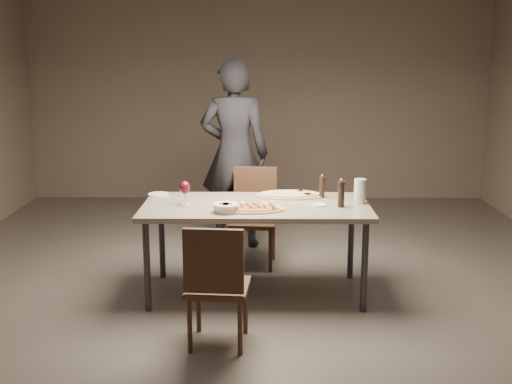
{
  "coord_description": "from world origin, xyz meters",
  "views": [
    {
      "loc": [
        0.04,
        -4.96,
        1.95
      ],
      "look_at": [
        0.0,
        0.0,
        0.85
      ],
      "focal_mm": 45.0,
      "sensor_mm": 36.0,
      "label": 1
    }
  ],
  "objects_px": {
    "ham_pizza": "(290,195)",
    "diner": "(234,154)",
    "chair_far": "(254,211)",
    "chair_near": "(216,280)",
    "dining_table": "(256,211)",
    "bread_basket": "(225,207)",
    "pepper_mill_left": "(341,194)",
    "carafe": "(360,191)",
    "zucchini_pizza": "(249,208)"
  },
  "relations": [
    {
      "from": "zucchini_pizza",
      "to": "ham_pizza",
      "type": "relative_size",
      "value": 0.97
    },
    {
      "from": "dining_table",
      "to": "chair_far",
      "type": "distance_m",
      "value": 0.81
    },
    {
      "from": "dining_table",
      "to": "diner",
      "type": "xyz_separation_m",
      "value": [
        -0.23,
        1.35,
        0.25
      ]
    },
    {
      "from": "bread_basket",
      "to": "chair_near",
      "type": "bearing_deg",
      "value": -91.89
    },
    {
      "from": "ham_pizza",
      "to": "chair_far",
      "type": "relative_size",
      "value": 0.63
    },
    {
      "from": "chair_near",
      "to": "diner",
      "type": "bearing_deg",
      "value": 93.9
    },
    {
      "from": "pepper_mill_left",
      "to": "carafe",
      "type": "height_order",
      "value": "pepper_mill_left"
    },
    {
      "from": "carafe",
      "to": "chair_far",
      "type": "height_order",
      "value": "carafe"
    },
    {
      "from": "dining_table",
      "to": "ham_pizza",
      "type": "xyz_separation_m",
      "value": [
        0.28,
        0.28,
        0.07
      ]
    },
    {
      "from": "diner",
      "to": "dining_table",
      "type": "bearing_deg",
      "value": 105.67
    },
    {
      "from": "bread_basket",
      "to": "diner",
      "type": "bearing_deg",
      "value": 89.93
    },
    {
      "from": "chair_near",
      "to": "chair_far",
      "type": "relative_size",
      "value": 0.96
    },
    {
      "from": "zucchini_pizza",
      "to": "chair_near",
      "type": "height_order",
      "value": "chair_near"
    },
    {
      "from": "bread_basket",
      "to": "diner",
      "type": "xyz_separation_m",
      "value": [
        0.0,
        1.61,
        0.15
      ]
    },
    {
      "from": "ham_pizza",
      "to": "bread_basket",
      "type": "relative_size",
      "value": 2.78
    },
    {
      "from": "carafe",
      "to": "chair_far",
      "type": "relative_size",
      "value": 0.22
    },
    {
      "from": "zucchini_pizza",
      "to": "pepper_mill_left",
      "type": "distance_m",
      "value": 0.73
    },
    {
      "from": "ham_pizza",
      "to": "diner",
      "type": "height_order",
      "value": "diner"
    },
    {
      "from": "ham_pizza",
      "to": "bread_basket",
      "type": "distance_m",
      "value": 0.74
    },
    {
      "from": "chair_far",
      "to": "diner",
      "type": "bearing_deg",
      "value": -64.75
    },
    {
      "from": "bread_basket",
      "to": "chair_far",
      "type": "relative_size",
      "value": 0.23
    },
    {
      "from": "zucchini_pizza",
      "to": "diner",
      "type": "height_order",
      "value": "diner"
    },
    {
      "from": "chair_far",
      "to": "diner",
      "type": "distance_m",
      "value": 0.75
    },
    {
      "from": "dining_table",
      "to": "ham_pizza",
      "type": "bearing_deg",
      "value": 44.8
    },
    {
      "from": "chair_far",
      "to": "zucchini_pizza",
      "type": "bearing_deg",
      "value": 93.85
    },
    {
      "from": "dining_table",
      "to": "ham_pizza",
      "type": "distance_m",
      "value": 0.4
    },
    {
      "from": "ham_pizza",
      "to": "pepper_mill_left",
      "type": "distance_m",
      "value": 0.54
    },
    {
      "from": "dining_table",
      "to": "pepper_mill_left",
      "type": "height_order",
      "value": "pepper_mill_left"
    },
    {
      "from": "pepper_mill_left",
      "to": "carafe",
      "type": "bearing_deg",
      "value": 37.97
    },
    {
      "from": "zucchini_pizza",
      "to": "bread_basket",
      "type": "xyz_separation_m",
      "value": [
        -0.18,
        -0.08,
        0.03
      ]
    },
    {
      "from": "ham_pizza",
      "to": "diner",
      "type": "distance_m",
      "value": 1.2
    },
    {
      "from": "zucchini_pizza",
      "to": "diner",
      "type": "xyz_separation_m",
      "value": [
        -0.18,
        1.54,
        0.17
      ]
    },
    {
      "from": "ham_pizza",
      "to": "bread_basket",
      "type": "xyz_separation_m",
      "value": [
        -0.51,
        -0.54,
        0.03
      ]
    },
    {
      "from": "chair_near",
      "to": "pepper_mill_left",
      "type": "bearing_deg",
      "value": 49.37
    },
    {
      "from": "chair_far",
      "to": "carafe",
      "type": "bearing_deg",
      "value": 144.52
    },
    {
      "from": "ham_pizza",
      "to": "bread_basket",
      "type": "bearing_deg",
      "value": -153.97
    },
    {
      "from": "bread_basket",
      "to": "pepper_mill_left",
      "type": "height_order",
      "value": "pepper_mill_left"
    },
    {
      "from": "carafe",
      "to": "diner",
      "type": "xyz_separation_m",
      "value": [
        -1.06,
        1.31,
        0.09
      ]
    },
    {
      "from": "bread_basket",
      "to": "chair_near",
      "type": "relative_size",
      "value": 0.24
    },
    {
      "from": "bread_basket",
      "to": "zucchini_pizza",
      "type": "bearing_deg",
      "value": 23.64
    },
    {
      "from": "chair_near",
      "to": "diner",
      "type": "relative_size",
      "value": 0.45
    },
    {
      "from": "zucchini_pizza",
      "to": "chair_near",
      "type": "relative_size",
      "value": 0.64
    },
    {
      "from": "chair_far",
      "to": "chair_near",
      "type": "bearing_deg",
      "value": 88.14
    },
    {
      "from": "dining_table",
      "to": "carafe",
      "type": "height_order",
      "value": "carafe"
    },
    {
      "from": "ham_pizza",
      "to": "chair_near",
      "type": "height_order",
      "value": "chair_near"
    },
    {
      "from": "carafe",
      "to": "diner",
      "type": "bearing_deg",
      "value": 128.95
    },
    {
      "from": "pepper_mill_left",
      "to": "chair_far",
      "type": "distance_m",
      "value": 1.16
    },
    {
      "from": "chair_near",
      "to": "chair_far",
      "type": "xyz_separation_m",
      "value": [
        0.23,
        1.78,
        0.02
      ]
    },
    {
      "from": "dining_table",
      "to": "chair_far",
      "type": "height_order",
      "value": "chair_far"
    },
    {
      "from": "dining_table",
      "to": "carafe",
      "type": "distance_m",
      "value": 0.85
    }
  ]
}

